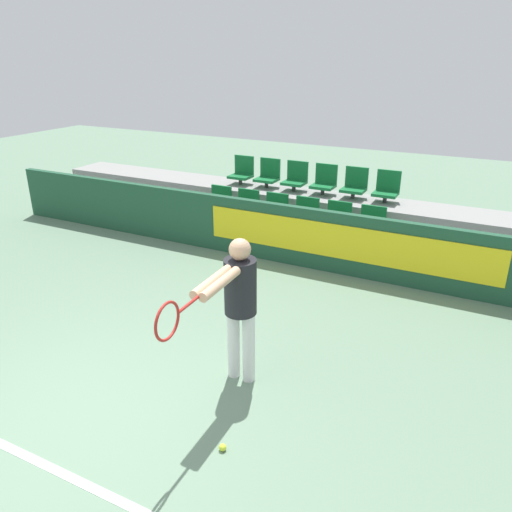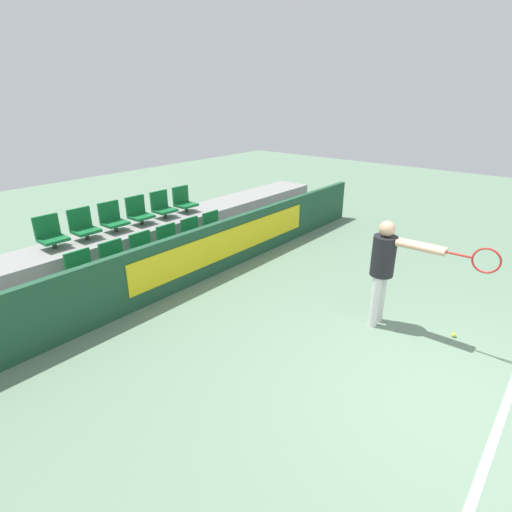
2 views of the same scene
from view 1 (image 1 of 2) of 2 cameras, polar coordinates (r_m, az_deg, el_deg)
The scene contains 19 objects.
ground_plane at distance 5.22m, azimuth -19.78°, elevation -17.40°, with size 30.00×30.00×0.00m, color slate.
court_baseline at distance 4.99m, azimuth -24.25°, elevation -20.35°, with size 4.95×0.08×0.01m.
barrier_wall at distance 8.13m, azimuth 2.30°, elevation 2.70°, with size 11.23×0.14×0.98m.
bleacher_tier_front at distance 8.70m, azimuth 3.53°, elevation 1.98°, with size 10.83×0.90×0.40m.
bleacher_tier_middle at distance 9.42m, azimuth 5.75°, elevation 4.81°, with size 10.83×0.90×0.79m.
stadium_chair_0 at distance 9.28m, azimuth -4.23°, elevation 6.09°, with size 0.41×0.37×0.54m.
stadium_chair_1 at distance 9.01m, azimuth -1.11°, elevation 5.65°, with size 0.41×0.37×0.54m.
stadium_chair_2 at distance 8.77m, azimuth 2.19°, elevation 5.16°, with size 0.41×0.37×0.54m.
stadium_chair_3 at distance 8.56m, azimuth 5.65°, elevation 4.63°, with size 0.41×0.37×0.54m.
stadium_chair_4 at distance 8.38m, azimuth 9.27°, elevation 4.06°, with size 0.41×0.37×0.54m.
stadium_chair_5 at distance 8.24m, azimuth 13.03°, elevation 3.44°, with size 0.41×0.37×0.54m.
stadium_chair_6 at distance 9.93m, azimuth -1.61°, elevation 9.60°, with size 0.41×0.37×0.54m.
stadium_chair_7 at distance 9.68m, azimuth 1.39°, elevation 9.26°, with size 0.41×0.37×0.54m.
stadium_chair_8 at distance 9.46m, azimuth 4.54°, elevation 8.89°, with size 0.41×0.37×0.54m.
stadium_chair_9 at distance 9.26m, azimuth 7.81°, elevation 8.46°, with size 0.41×0.37×0.54m.
stadium_chair_10 at distance 9.10m, azimuth 11.21°, elevation 7.99°, with size 0.41×0.37×0.54m.
stadium_chair_11 at distance 8.97m, azimuth 14.72°, elevation 7.48°, with size 0.41×0.37×0.54m.
tennis_player at distance 4.92m, azimuth -2.17°, elevation -4.89°, with size 0.33×1.55×1.58m.
tennis_ball at distance 4.66m, azimuth -3.84°, elevation -20.99°, with size 0.07×0.07×0.07m.
Camera 1 is at (3.19, -2.58, 3.23)m, focal length 35.00 mm.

